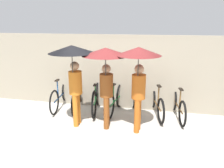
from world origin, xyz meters
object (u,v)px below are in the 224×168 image
(parked_bicycle_5, at_px, (156,103))
(parked_bicycle_6, at_px, (178,105))
(pedestrian_center, at_px, (106,65))
(pedestrian_leading, at_px, (73,63))
(pedestrian_trailing, at_px, (139,67))
(parked_bicycle_0, at_px, (60,95))
(parked_bicycle_1, at_px, (78,97))
(parked_bicycle_4, at_px, (135,102))
(parked_bicycle_3, at_px, (115,100))
(parked_bicycle_2, at_px, (96,98))

(parked_bicycle_5, height_order, parked_bicycle_6, parked_bicycle_5)
(pedestrian_center, bearing_deg, pedestrian_leading, -6.16)
(parked_bicycle_6, distance_m, pedestrian_trailing, 1.93)
(parked_bicycle_0, height_order, pedestrian_leading, pedestrian_leading)
(parked_bicycle_1, bearing_deg, pedestrian_center, -142.97)
(parked_bicycle_4, xyz_separation_m, pedestrian_center, (-0.61, -1.00, 1.23))
(pedestrian_center, bearing_deg, parked_bicycle_5, -145.12)
(parked_bicycle_0, xyz_separation_m, pedestrian_leading, (0.91, -1.12, 1.25))
(parked_bicycle_6, bearing_deg, pedestrian_leading, 105.21)
(parked_bicycle_4, distance_m, parked_bicycle_5, 0.58)
(parked_bicycle_3, height_order, pedestrian_leading, pedestrian_leading)
(parked_bicycle_3, bearing_deg, parked_bicycle_4, -83.17)
(pedestrian_leading, distance_m, pedestrian_center, 0.78)
(parked_bicycle_3, distance_m, parked_bicycle_6, 1.72)
(parked_bicycle_0, relative_size, parked_bicycle_5, 1.04)
(pedestrian_trailing, bearing_deg, parked_bicycle_0, -19.13)
(pedestrian_leading, bearing_deg, parked_bicycle_5, -151.21)
(pedestrian_leading, bearing_deg, parked_bicycle_0, -51.79)
(parked_bicycle_4, height_order, parked_bicycle_5, parked_bicycle_5)
(parked_bicycle_2, bearing_deg, parked_bicycle_6, -98.26)
(pedestrian_leading, xyz_separation_m, pedestrian_center, (0.78, 0.03, -0.03))
(parked_bicycle_1, bearing_deg, parked_bicycle_3, -103.20)
(parked_bicycle_2, distance_m, parked_bicycle_6, 2.30)
(parked_bicycle_1, xyz_separation_m, pedestrian_center, (1.12, -1.09, 1.24))
(parked_bicycle_1, height_order, parked_bicycle_4, parked_bicycle_1)
(parked_bicycle_1, height_order, pedestrian_trailing, pedestrian_trailing)
(parked_bicycle_2, relative_size, pedestrian_center, 0.88)
(parked_bicycle_0, relative_size, pedestrian_center, 0.90)
(parked_bicycle_0, height_order, parked_bicycle_1, parked_bicycle_0)
(parked_bicycle_4, bearing_deg, pedestrian_leading, 112.94)
(parked_bicycle_1, bearing_deg, parked_bicycle_2, -105.13)
(parked_bicycle_0, bearing_deg, pedestrian_leading, -147.12)
(parked_bicycle_2, distance_m, parked_bicycle_5, 1.72)
(parked_bicycle_5, relative_size, parked_bicycle_6, 1.00)
(pedestrian_center, bearing_deg, parked_bicycle_3, -99.95)
(parked_bicycle_3, xyz_separation_m, pedestrian_leading, (-0.81, -1.03, 1.24))
(parked_bicycle_3, relative_size, pedestrian_center, 0.87)
(pedestrian_leading, xyz_separation_m, pedestrian_trailing, (1.53, -0.01, -0.04))
(pedestrian_leading, distance_m, pedestrian_trailing, 1.53)
(parked_bicycle_2, xyz_separation_m, parked_bicycle_4, (1.15, -0.03, -0.03))
(parked_bicycle_0, height_order, parked_bicycle_5, parked_bicycle_0)
(parked_bicycle_3, distance_m, parked_bicycle_4, 0.57)
(parked_bicycle_5, bearing_deg, parked_bicycle_6, -107.07)
(parked_bicycle_5, height_order, pedestrian_trailing, pedestrian_trailing)
(parked_bicycle_3, distance_m, pedestrian_leading, 1.80)
(parked_bicycle_1, bearing_deg, parked_bicycle_0, 81.66)
(parked_bicycle_3, relative_size, parked_bicycle_5, 1.01)
(parked_bicycle_0, xyz_separation_m, parked_bicycle_4, (2.30, -0.09, -0.01))
(parked_bicycle_2, bearing_deg, parked_bicycle_0, 77.84)
(parked_bicycle_1, bearing_deg, parked_bicycle_6, -99.31)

